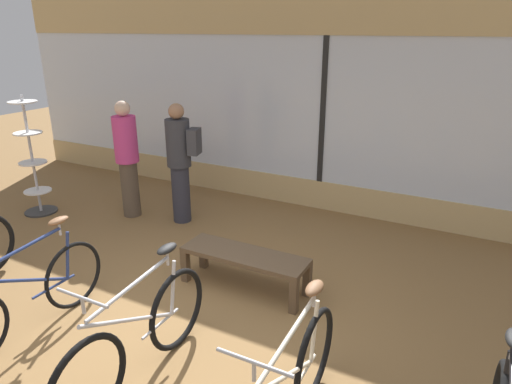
% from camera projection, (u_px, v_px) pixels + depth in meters
% --- Properties ---
extents(ground_plane, '(24.00, 24.00, 0.00)m').
position_uv_depth(ground_plane, '(172.00, 345.00, 4.12)').
color(ground_plane, olive).
extents(shop_back_wall, '(12.00, 0.08, 3.20)m').
position_uv_depth(shop_back_wall, '(324.00, 104.00, 6.70)').
color(shop_back_wall, tan).
rests_on(shop_back_wall, ground_plane).
extents(bicycle_left, '(0.46, 1.76, 1.03)m').
position_uv_depth(bicycle_left, '(28.00, 296.00, 4.17)').
color(bicycle_left, black).
rests_on(bicycle_left, ground_plane).
extents(bicycle_center, '(0.46, 1.76, 1.05)m').
position_uv_depth(bicycle_center, '(139.00, 338.00, 3.59)').
color(bicycle_center, black).
rests_on(bicycle_center, ground_plane).
extents(accessory_rack, '(0.48, 0.48, 1.80)m').
position_uv_depth(accessory_rack, '(34.00, 167.00, 6.83)').
color(accessory_rack, '#333333').
rests_on(accessory_rack, ground_plane).
extents(display_bench, '(1.40, 0.44, 0.42)m').
position_uv_depth(display_bench, '(245.00, 259.00, 4.91)').
color(display_bench, brown).
rests_on(display_bench, ground_plane).
extents(customer_near_rack, '(0.39, 0.39, 1.73)m').
position_uv_depth(customer_near_rack, '(127.00, 157.00, 6.67)').
color(customer_near_rack, brown).
rests_on(customer_near_rack, ground_plane).
extents(customer_by_window, '(0.54, 0.42, 1.73)m').
position_uv_depth(customer_by_window, '(180.00, 160.00, 6.46)').
color(customer_by_window, '#2D2D38').
rests_on(customer_by_window, ground_plane).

